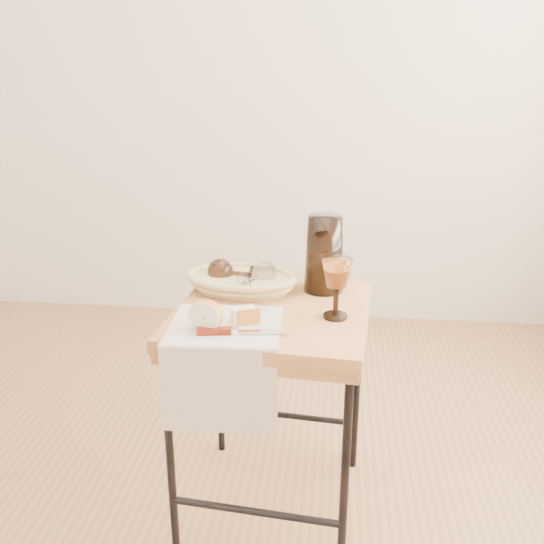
% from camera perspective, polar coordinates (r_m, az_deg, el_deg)
% --- Properties ---
extents(wall_back, '(3.60, 0.00, 2.70)m').
position_cam_1_polar(wall_back, '(3.20, -2.57, 18.89)').
color(wall_back, beige).
rests_on(wall_back, ground).
extents(side_table, '(0.61, 0.61, 0.71)m').
position_cam_1_polar(side_table, '(1.90, 0.07, -13.40)').
color(side_table, brown).
rests_on(side_table, floor).
extents(tea_towel, '(0.31, 0.28, 0.01)m').
position_cam_1_polar(tea_towel, '(1.62, -4.55, -5.20)').
color(tea_towel, white).
rests_on(tea_towel, side_table).
extents(bread_basket, '(0.33, 0.24, 0.05)m').
position_cam_1_polar(bread_basket, '(1.86, -2.94, -1.01)').
color(bread_basket, tan).
rests_on(bread_basket, side_table).
extents(goblet_lying_a, '(0.15, 0.10, 0.08)m').
position_cam_1_polar(goblet_lying_a, '(1.86, -3.73, -0.07)').
color(goblet_lying_a, '#452A1B').
rests_on(goblet_lying_a, bread_basket).
extents(goblet_lying_b, '(0.14, 0.16, 0.08)m').
position_cam_1_polar(goblet_lying_b, '(1.82, -1.61, -0.53)').
color(goblet_lying_b, white).
rests_on(goblet_lying_b, bread_basket).
extents(pitcher, '(0.23, 0.28, 0.28)m').
position_cam_1_polar(pitcher, '(1.84, 5.09, 1.78)').
color(pitcher, black).
rests_on(pitcher, side_table).
extents(wine_goblet, '(0.11, 0.11, 0.18)m').
position_cam_1_polar(wine_goblet, '(1.65, 6.26, -1.57)').
color(wine_goblet, white).
rests_on(wine_goblet, side_table).
extents(apple_half, '(0.10, 0.06, 0.09)m').
position_cam_1_polar(apple_half, '(1.58, -6.37, -4.10)').
color(apple_half, red).
rests_on(apple_half, tea_towel).
extents(apple_wedge, '(0.07, 0.06, 0.04)m').
position_cam_1_polar(apple_wedge, '(1.62, -2.78, -4.20)').
color(apple_wedge, '#FFEED0').
rests_on(apple_wedge, tea_towel).
extents(table_knife, '(0.24, 0.06, 0.02)m').
position_cam_1_polar(table_knife, '(1.56, -3.31, -5.68)').
color(table_knife, silver).
rests_on(table_knife, tea_towel).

